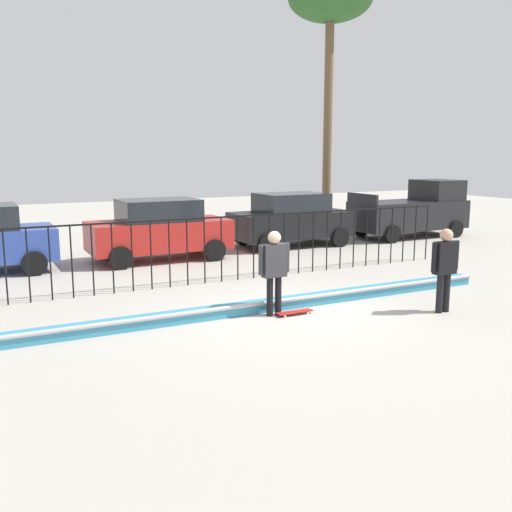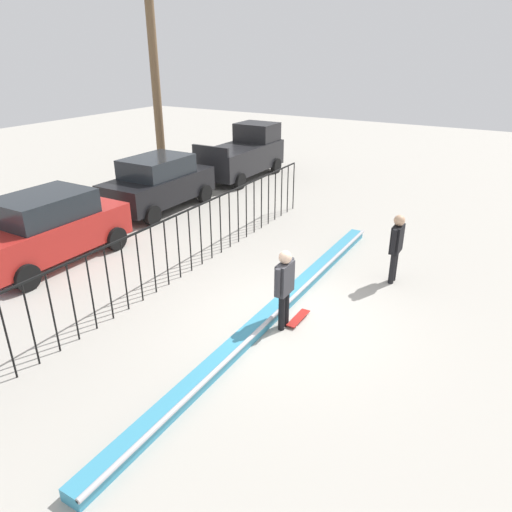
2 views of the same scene
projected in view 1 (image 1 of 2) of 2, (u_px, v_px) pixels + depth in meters
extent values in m
plane|color=#ADA89E|center=(287.00, 314.00, 11.91)|extent=(60.00, 60.00, 0.00)
cube|color=teal|center=(277.00, 304.00, 12.25)|extent=(11.00, 0.36, 0.22)
cylinder|color=#B2B2B7|center=(281.00, 301.00, 12.08)|extent=(11.00, 0.09, 0.09)
cylinder|color=black|center=(5.00, 267.00, 12.44)|extent=(0.04, 0.04, 1.71)
cylinder|color=black|center=(28.00, 265.00, 12.64)|extent=(0.04, 0.04, 1.71)
cylinder|color=black|center=(50.00, 263.00, 12.85)|extent=(0.04, 0.04, 1.71)
cylinder|color=black|center=(72.00, 262.00, 13.06)|extent=(0.04, 0.04, 1.71)
cylinder|color=black|center=(92.00, 260.00, 13.27)|extent=(0.04, 0.04, 1.71)
cylinder|color=black|center=(113.00, 258.00, 13.48)|extent=(0.04, 0.04, 1.71)
cylinder|color=black|center=(132.00, 257.00, 13.68)|extent=(0.04, 0.04, 1.71)
cylinder|color=black|center=(151.00, 255.00, 13.89)|extent=(0.04, 0.04, 1.71)
cylinder|color=black|center=(169.00, 254.00, 14.10)|extent=(0.04, 0.04, 1.71)
cylinder|color=black|center=(187.00, 252.00, 14.31)|extent=(0.04, 0.04, 1.71)
cylinder|color=black|center=(205.00, 251.00, 14.52)|extent=(0.04, 0.04, 1.71)
cylinder|color=black|center=(221.00, 249.00, 14.73)|extent=(0.04, 0.04, 1.71)
cylinder|color=black|center=(238.00, 248.00, 14.93)|extent=(0.04, 0.04, 1.71)
cylinder|color=black|center=(254.00, 247.00, 15.14)|extent=(0.04, 0.04, 1.71)
cylinder|color=black|center=(269.00, 245.00, 15.35)|extent=(0.04, 0.04, 1.71)
cylinder|color=black|center=(284.00, 244.00, 15.56)|extent=(0.04, 0.04, 1.71)
cylinder|color=black|center=(299.00, 243.00, 15.77)|extent=(0.04, 0.04, 1.71)
cylinder|color=black|center=(313.00, 242.00, 15.98)|extent=(0.04, 0.04, 1.71)
cylinder|color=black|center=(327.00, 241.00, 16.18)|extent=(0.04, 0.04, 1.71)
cylinder|color=black|center=(341.00, 240.00, 16.39)|extent=(0.04, 0.04, 1.71)
cylinder|color=black|center=(354.00, 238.00, 16.60)|extent=(0.04, 0.04, 1.71)
cylinder|color=black|center=(367.00, 237.00, 16.81)|extent=(0.04, 0.04, 1.71)
cylinder|color=black|center=(379.00, 236.00, 17.02)|extent=(0.04, 0.04, 1.71)
cylinder|color=black|center=(392.00, 235.00, 17.23)|extent=(0.04, 0.04, 1.71)
cylinder|color=black|center=(403.00, 234.00, 17.43)|extent=(0.04, 0.04, 1.71)
cylinder|color=black|center=(415.00, 233.00, 17.64)|extent=(0.04, 0.04, 1.71)
cylinder|color=black|center=(427.00, 232.00, 17.85)|extent=(0.04, 0.04, 1.71)
cube|color=black|center=(221.00, 217.00, 14.58)|extent=(14.00, 0.04, 0.04)
cylinder|color=black|center=(270.00, 297.00, 11.67)|extent=(0.14, 0.14, 0.82)
cylinder|color=black|center=(278.00, 296.00, 11.76)|extent=(0.14, 0.14, 0.82)
cube|color=#333338|center=(274.00, 260.00, 11.58)|extent=(0.50, 0.21, 0.67)
sphere|color=beige|center=(274.00, 238.00, 11.50)|extent=(0.27, 0.27, 0.27)
cylinder|color=#333338|center=(261.00, 260.00, 11.44)|extent=(0.11, 0.11, 0.60)
cylinder|color=#333338|center=(287.00, 258.00, 11.71)|extent=(0.11, 0.11, 0.60)
cube|color=#A51E19|center=(295.00, 312.00, 11.81)|extent=(0.80, 0.20, 0.02)
cylinder|color=silver|center=(304.00, 311.00, 12.00)|extent=(0.05, 0.03, 0.05)
cylinder|color=silver|center=(308.00, 313.00, 11.87)|extent=(0.05, 0.03, 0.05)
cylinder|color=silver|center=(281.00, 314.00, 11.76)|extent=(0.05, 0.03, 0.05)
cylinder|color=silver|center=(285.00, 316.00, 11.63)|extent=(0.05, 0.03, 0.05)
cylinder|color=black|center=(440.00, 294.00, 11.91)|extent=(0.14, 0.14, 0.82)
cylinder|color=black|center=(447.00, 293.00, 12.00)|extent=(0.14, 0.14, 0.82)
cube|color=black|center=(445.00, 258.00, 11.82)|extent=(0.50, 0.21, 0.68)
sphere|color=tan|center=(447.00, 235.00, 11.74)|extent=(0.27, 0.27, 0.27)
cylinder|color=black|center=(434.00, 257.00, 11.68)|extent=(0.11, 0.11, 0.61)
cylinder|color=black|center=(456.00, 255.00, 11.95)|extent=(0.11, 0.11, 0.61)
cylinder|color=black|center=(27.00, 253.00, 17.22)|extent=(0.68, 0.22, 0.68)
cylinder|color=black|center=(34.00, 263.00, 15.55)|extent=(0.68, 0.22, 0.68)
cube|color=#B2231E|center=(159.00, 235.00, 17.78)|extent=(4.30, 1.90, 0.90)
cube|color=#1E2328|center=(159.00, 210.00, 17.64)|extent=(2.37, 1.71, 0.66)
cylinder|color=black|center=(193.00, 242.00, 19.34)|extent=(0.68, 0.22, 0.68)
cylinder|color=black|center=(215.00, 250.00, 17.67)|extent=(0.68, 0.22, 0.68)
cylinder|color=black|center=(106.00, 248.00, 18.04)|extent=(0.68, 0.22, 0.68)
cylinder|color=black|center=(121.00, 258.00, 16.37)|extent=(0.68, 0.22, 0.68)
cube|color=black|center=(291.00, 224.00, 20.46)|extent=(4.30, 1.90, 0.90)
cube|color=#1E2328|center=(291.00, 202.00, 20.32)|extent=(2.37, 1.71, 0.66)
cylinder|color=black|center=(311.00, 231.00, 22.02)|extent=(0.68, 0.22, 0.68)
cylinder|color=black|center=(340.00, 237.00, 20.36)|extent=(0.68, 0.22, 0.68)
cylinder|color=black|center=(243.00, 236.00, 20.72)|extent=(0.68, 0.22, 0.68)
cylinder|color=black|center=(267.00, 243.00, 19.05)|extent=(0.68, 0.22, 0.68)
cube|color=black|center=(408.00, 215.00, 22.64)|extent=(4.70, 1.90, 1.10)
cube|color=black|center=(437.00, 190.00, 23.12)|extent=(1.50, 1.75, 0.80)
cube|color=black|center=(362.00, 198.00, 21.49)|extent=(0.12, 1.75, 0.36)
cylinder|color=black|center=(421.00, 224.00, 24.29)|extent=(0.68, 0.22, 0.68)
cylinder|color=black|center=(455.00, 229.00, 22.62)|extent=(0.68, 0.22, 0.68)
cylinder|color=black|center=(361.00, 228.00, 22.86)|extent=(0.68, 0.22, 0.68)
cylinder|color=black|center=(392.00, 234.00, 21.20)|extent=(0.68, 0.22, 0.68)
cylinder|color=brown|center=(328.00, 130.00, 23.66)|extent=(0.36, 0.36, 8.47)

